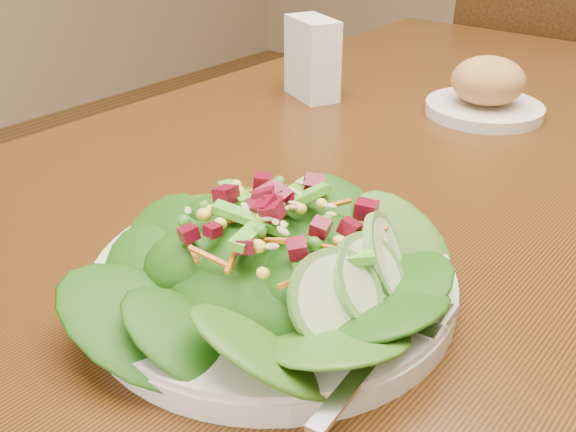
# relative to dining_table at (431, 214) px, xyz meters

# --- Properties ---
(dining_table) EXTENTS (0.90, 1.40, 0.75)m
(dining_table) POSITION_rel_dining_table_xyz_m (0.00, 0.00, 0.00)
(dining_table) COLOR #4C2E13
(dining_table) RESTS_ON ground_plane
(chair_far) EXTENTS (0.44, 0.44, 0.83)m
(chair_far) POSITION_rel_dining_table_xyz_m (-0.19, 0.89, -0.21)
(chair_far) COLOR #45290D
(chair_far) RESTS_ON ground_plane
(salad_plate) EXTENTS (0.31, 0.31, 0.09)m
(salad_plate) POSITION_rel_dining_table_xyz_m (0.06, -0.39, 0.13)
(salad_plate) COLOR silver
(salad_plate) RESTS_ON dining_table
(bread_plate) EXTENTS (0.17, 0.17, 0.09)m
(bread_plate) POSITION_rel_dining_table_xyz_m (-0.01, 0.15, 0.14)
(bread_plate) COLOR silver
(bread_plate) RESTS_ON dining_table
(napkin_holder) EXTENTS (0.11, 0.09, 0.12)m
(napkin_holder) POSITION_rel_dining_table_xyz_m (-0.26, 0.06, 0.17)
(napkin_holder) COLOR white
(napkin_holder) RESTS_ON dining_table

